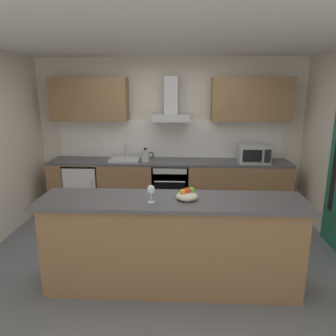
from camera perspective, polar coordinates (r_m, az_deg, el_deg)
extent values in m
cube|color=slate|center=(4.23, -0.85, -15.57)|extent=(5.57, 4.71, 0.02)
cube|color=white|center=(3.72, -1.01, 22.25)|extent=(5.57, 4.71, 0.02)
cube|color=silver|center=(5.64, 0.33, 6.10)|extent=(5.57, 0.12, 2.60)
cube|color=white|center=(5.58, 0.30, 5.29)|extent=(3.89, 0.02, 0.66)
cube|color=olive|center=(5.46, 0.15, -3.53)|extent=(4.03, 0.60, 0.86)
cube|color=#4C4C51|center=(5.35, 0.15, 1.07)|extent=(4.03, 0.60, 0.04)
cube|color=olive|center=(3.42, 0.66, -13.85)|extent=(2.61, 0.52, 0.96)
cube|color=#4C4C51|center=(3.22, 0.68, -5.95)|extent=(2.71, 0.64, 0.04)
cube|color=olive|center=(5.58, -13.97, 11.90)|extent=(1.29, 0.32, 0.70)
cube|color=olive|center=(5.47, 14.74, 11.82)|extent=(1.29, 0.32, 0.70)
cube|color=black|center=(4.72, 27.87, 0.76)|extent=(0.01, 0.11, 1.31)
cube|color=slate|center=(5.43, 0.46, -3.30)|extent=(0.60, 0.56, 0.80)
cube|color=black|center=(5.18, 0.32, -4.94)|extent=(0.50, 0.02, 0.48)
cube|color=#B7BABC|center=(5.06, 0.33, -0.61)|extent=(0.54, 0.02, 0.09)
cylinder|color=#B7BABC|center=(5.07, 0.31, -2.49)|extent=(0.49, 0.02, 0.02)
cube|color=white|center=(5.70, -14.71, -3.31)|extent=(0.58, 0.56, 0.85)
cube|color=silver|center=(5.44, -15.61, -4.21)|extent=(0.55, 0.02, 0.80)
cylinder|color=#B7BABC|center=(5.34, -13.45, -3.92)|extent=(0.02, 0.02, 0.38)
cube|color=#B7BABC|center=(5.38, 15.13, 2.52)|extent=(0.50, 0.36, 0.30)
cube|color=black|center=(5.19, 14.92, 2.11)|extent=(0.30, 0.02, 0.19)
cube|color=black|center=(5.24, 17.48, 2.06)|extent=(0.10, 0.01, 0.21)
cube|color=silver|center=(5.40, -7.73, 1.53)|extent=(0.50, 0.40, 0.04)
cylinder|color=#B7BABC|center=(5.50, -7.53, 2.92)|extent=(0.03, 0.03, 0.26)
cylinder|color=#B7BABC|center=(5.40, -7.72, 4.01)|extent=(0.03, 0.16, 0.03)
cylinder|color=#B7BABC|center=(5.29, -4.10, 2.24)|extent=(0.15, 0.15, 0.20)
sphere|color=black|center=(5.27, -4.13, 3.43)|extent=(0.06, 0.06, 0.06)
cone|color=#B7BABC|center=(5.30, -5.19, 2.67)|extent=(0.09, 0.04, 0.07)
torus|color=black|center=(5.28, -3.14, 2.33)|extent=(0.11, 0.02, 0.11)
cube|color=#B7BABC|center=(5.31, 0.53, 9.07)|extent=(0.62, 0.45, 0.12)
cube|color=#B7BABC|center=(5.34, 0.56, 12.97)|extent=(0.22, 0.22, 0.60)
cylinder|color=silver|center=(3.12, -3.05, -6.14)|extent=(0.07, 0.07, 0.01)
cylinder|color=silver|center=(3.11, -3.06, -5.31)|extent=(0.01, 0.01, 0.09)
ellipsoid|color=silver|center=(3.08, -3.08, -3.92)|extent=(0.08, 0.08, 0.10)
ellipsoid|color=beige|center=(3.19, 3.42, -5.08)|extent=(0.22, 0.22, 0.09)
sphere|color=orange|center=(3.16, 2.70, -4.38)|extent=(0.07, 0.07, 0.07)
sphere|color=#66B233|center=(3.21, 4.23, -4.09)|extent=(0.07, 0.07, 0.07)
sphere|color=red|center=(3.18, 3.43, -4.23)|extent=(0.08, 0.08, 0.08)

